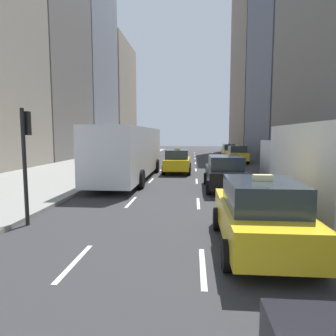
{
  "coord_description": "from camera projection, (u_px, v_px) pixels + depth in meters",
  "views": [
    {
      "loc": [
        2.38,
        1.89,
        2.78
      ],
      "look_at": [
        1.26,
        15.15,
        1.33
      ],
      "focal_mm": 32.0,
      "sensor_mm": 36.0,
      "label": 1
    }
  ],
  "objects": [
    {
      "name": "lane_markings",
      "position": [
        196.0,
        175.0,
        21.19
      ],
      "size": [
        5.72,
        56.0,
        0.01
      ],
      "color": "white",
      "rests_on": "ground"
    },
    {
      "name": "taxi_third",
      "position": [
        230.0,
        151.0,
        36.35
      ],
      "size": [
        2.02,
        4.4,
        1.87
      ],
      "color": "yellow",
      "rests_on": "ground"
    },
    {
      "name": "traffic_light_pole",
      "position": [
        25.0,
        148.0,
        9.15
      ],
      "size": [
        0.24,
        0.42,
        3.6
      ],
      "color": "black",
      "rests_on": "ground"
    },
    {
      "name": "taxi_lead",
      "position": [
        237.0,
        154.0,
        30.42
      ],
      "size": [
        2.02,
        4.4,
        1.87
      ],
      "color": "yellow",
      "rests_on": "ground"
    },
    {
      "name": "taxi_second",
      "position": [
        177.0,
        161.0,
        22.2
      ],
      "size": [
        2.02,
        4.4,
        1.87
      ],
      "color": "yellow",
      "rests_on": "ground"
    },
    {
      "name": "building_row_right",
      "position": [
        301.0,
        27.0,
        27.12
      ],
      "size": [
        6.0,
        58.54,
        28.84
      ],
      "color": "#A89E89",
      "rests_on": "ground"
    },
    {
      "name": "building_row_left",
      "position": [
        62.0,
        59.0,
        37.24
      ],
      "size": [
        6.0,
        72.72,
        31.76
      ],
      "color": "slate",
      "rests_on": "ground"
    },
    {
      "name": "taxi_fourth",
      "position": [
        259.0,
        214.0,
        7.28
      ],
      "size": [
        2.02,
        4.4,
        1.87
      ],
      "color": "yellow",
      "rests_on": "ground"
    },
    {
      "name": "box_truck",
      "position": [
        318.0,
        166.0,
        10.64
      ],
      "size": [
        2.58,
        8.4,
        3.15
      ],
      "color": "silver",
      "rests_on": "ground"
    },
    {
      "name": "city_bus",
      "position": [
        130.0,
        151.0,
        18.86
      ],
      "size": [
        2.8,
        11.61,
        3.25
      ],
      "color": "silver",
      "rests_on": "ground"
    },
    {
      "name": "sidewalk_left",
      "position": [
        85.0,
        167.0,
        25.95
      ],
      "size": [
        8.0,
        66.0,
        0.15
      ],
      "primitive_type": "cube",
      "color": "gray",
      "rests_on": "ground"
    },
    {
      "name": "sedan_silver_behind",
      "position": [
        225.0,
        172.0,
        15.36
      ],
      "size": [
        2.02,
        4.74,
        1.75
      ],
      "color": "black",
      "rests_on": "ground"
    }
  ]
}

